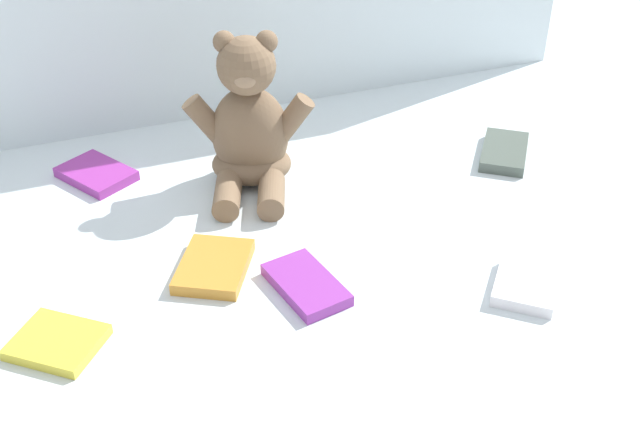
{
  "coord_description": "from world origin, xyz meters",
  "views": [
    {
      "loc": [
        -0.34,
        -0.96,
        0.72
      ],
      "look_at": [
        -0.01,
        -0.1,
        0.1
      ],
      "focal_mm": 44.5,
      "sensor_mm": 36.0,
      "label": 1
    }
  ],
  "objects_px": {
    "teddy_bear": "(250,129)",
    "book_case_2": "(57,342)",
    "book_case_4": "(526,285)",
    "book_case_7": "(306,285)",
    "book_case_6": "(214,266)",
    "book_case_1": "(504,152)",
    "book_case_3": "(96,174)"
  },
  "relations": [
    {
      "from": "book_case_4",
      "to": "book_case_6",
      "type": "xyz_separation_m",
      "value": [
        -0.4,
        0.2,
        0.0
      ]
    },
    {
      "from": "book_case_4",
      "to": "book_case_6",
      "type": "relative_size",
      "value": 0.84
    },
    {
      "from": "book_case_4",
      "to": "book_case_7",
      "type": "height_order",
      "value": "same"
    },
    {
      "from": "book_case_7",
      "to": "book_case_3",
      "type": "bearing_deg",
      "value": 108.58
    },
    {
      "from": "book_case_2",
      "to": "book_case_7",
      "type": "xyz_separation_m",
      "value": [
        0.34,
        -0.01,
        0.0
      ]
    },
    {
      "from": "teddy_bear",
      "to": "book_case_7",
      "type": "height_order",
      "value": "teddy_bear"
    },
    {
      "from": "book_case_6",
      "to": "book_case_7",
      "type": "distance_m",
      "value": 0.14
    },
    {
      "from": "book_case_7",
      "to": "teddy_bear",
      "type": "bearing_deg",
      "value": 76.21
    },
    {
      "from": "teddy_bear",
      "to": "book_case_4",
      "type": "distance_m",
      "value": 0.52
    },
    {
      "from": "book_case_3",
      "to": "book_case_1",
      "type": "bearing_deg",
      "value": -45.66
    },
    {
      "from": "teddy_bear",
      "to": "book_case_6",
      "type": "xyz_separation_m",
      "value": [
        -0.13,
        -0.23,
        -0.09
      ]
    },
    {
      "from": "book_case_2",
      "to": "book_case_7",
      "type": "height_order",
      "value": "book_case_7"
    },
    {
      "from": "book_case_6",
      "to": "book_case_7",
      "type": "relative_size",
      "value": 0.96
    },
    {
      "from": "book_case_3",
      "to": "book_case_4",
      "type": "distance_m",
      "value": 0.75
    },
    {
      "from": "book_case_1",
      "to": "book_case_2",
      "type": "xyz_separation_m",
      "value": [
        -0.81,
        -0.22,
        -0.0
      ]
    },
    {
      "from": "book_case_6",
      "to": "book_case_1",
      "type": "bearing_deg",
      "value": 42.87
    },
    {
      "from": "book_case_4",
      "to": "book_case_3",
      "type": "bearing_deg",
      "value": 175.32
    },
    {
      "from": "book_case_1",
      "to": "book_case_2",
      "type": "height_order",
      "value": "book_case_1"
    },
    {
      "from": "teddy_bear",
      "to": "book_case_1",
      "type": "relative_size",
      "value": 1.91
    },
    {
      "from": "book_case_2",
      "to": "teddy_bear",
      "type": "bearing_deg",
      "value": -10.24
    },
    {
      "from": "teddy_bear",
      "to": "book_case_2",
      "type": "distance_m",
      "value": 0.48
    },
    {
      "from": "book_case_1",
      "to": "book_case_2",
      "type": "bearing_deg",
      "value": -127.98
    },
    {
      "from": "book_case_1",
      "to": "book_case_6",
      "type": "relative_size",
      "value": 1.1
    },
    {
      "from": "book_case_1",
      "to": "book_case_7",
      "type": "bearing_deg",
      "value": -117.28
    },
    {
      "from": "book_case_4",
      "to": "book_case_7",
      "type": "bearing_deg",
      "value": -160.72
    },
    {
      "from": "book_case_4",
      "to": "book_case_7",
      "type": "relative_size",
      "value": 0.81
    },
    {
      "from": "teddy_bear",
      "to": "book_case_2",
      "type": "height_order",
      "value": "teddy_bear"
    },
    {
      "from": "book_case_2",
      "to": "book_case_4",
      "type": "distance_m",
      "value": 0.65
    },
    {
      "from": "book_case_2",
      "to": "book_case_3",
      "type": "xyz_separation_m",
      "value": [
        0.11,
        0.41,
        0.0
      ]
    },
    {
      "from": "book_case_7",
      "to": "book_case_4",
      "type": "bearing_deg",
      "value": -32.11
    },
    {
      "from": "book_case_4",
      "to": "book_case_6",
      "type": "distance_m",
      "value": 0.45
    },
    {
      "from": "book_case_1",
      "to": "book_case_3",
      "type": "bearing_deg",
      "value": -158.27
    }
  ]
}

